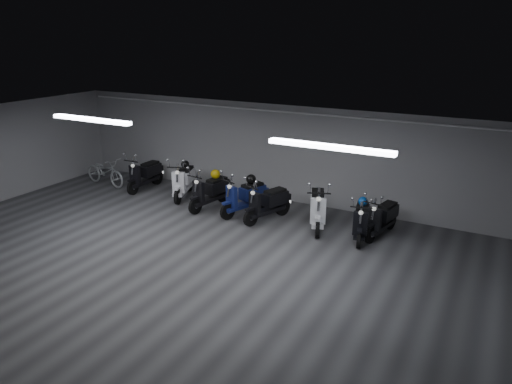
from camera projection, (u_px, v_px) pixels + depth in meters
The scene contains 19 objects.
floor at pixel (172, 268), 10.01m from camera, with size 14.00×10.00×0.01m, color #3B3B3E.
ceiling at pixel (164, 137), 9.10m from camera, with size 14.00×10.00×0.01m, color slate.
back_wall at pixel (276, 153), 13.73m from camera, with size 14.00×0.01×2.80m, color gray.
fluor_strip_left at pixel (91, 120), 11.30m from camera, with size 2.40×0.18×0.08m, color white.
fluor_strip_right at pixel (330, 147), 8.62m from camera, with size 2.40×0.18×0.08m, color white.
conduit at pixel (276, 111), 13.27m from camera, with size 0.05×0.05×13.60m, color white.
scooter_1 at pixel (144, 169), 14.78m from camera, with size 0.59×1.76×1.31m, color black, non-canonical shape.
scooter_2 at pixel (183, 176), 14.05m from camera, with size 0.60×1.81×1.35m, color white, non-canonical shape.
scooter_3 at pixel (210, 186), 13.18m from camera, with size 0.59×1.76×1.31m, color black, non-canonical shape.
scooter_4 at pixel (244, 191), 12.74m from camera, with size 0.59×1.76×1.31m, color navy, non-canonical shape.
scooter_5 at pixel (267, 197), 12.31m from camera, with size 0.57×1.72×1.28m, color black, non-canonical shape.
scooter_6 at pixel (318, 202), 11.85m from camera, with size 0.62×1.87×1.39m, color silver, non-canonical shape.
scooter_7 at pixel (362, 215), 11.23m from camera, with size 0.55×1.64×1.22m, color black, non-canonical shape.
scooter_8 at pixel (382, 212), 11.38m from camera, with size 0.55×1.64×1.22m, color black, non-canonical shape.
bicycle at pixel (105, 168), 15.25m from camera, with size 0.60×1.71×1.11m, color silver.
helmet_0 at pixel (363, 201), 11.35m from camera, with size 0.23×0.23×0.23m, color navy.
helmet_1 at pixel (215, 174), 13.27m from camera, with size 0.27×0.27×0.27m, color #C49F0B.
helmet_2 at pixel (185, 164), 14.20m from camera, with size 0.24×0.24×0.24m, color black.
helmet_3 at pixel (251, 179), 12.80m from camera, with size 0.27×0.27×0.27m, color black.
Camera 1 is at (5.80, -7.06, 4.72)m, focal length 33.22 mm.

